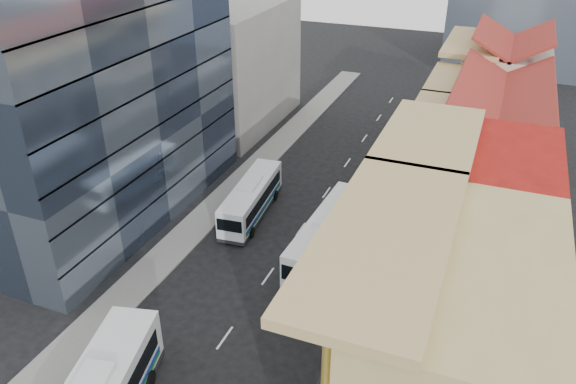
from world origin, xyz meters
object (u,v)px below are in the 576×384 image
at_px(office_tower, 84,42).
at_px(bus_right, 328,236).
at_px(shophouse_tan, 453,362).
at_px(bus_left_far, 251,198).

distance_m(office_tower, bus_right, 24.19).
bearing_deg(bus_right, shophouse_tan, -50.71).
bearing_deg(bus_left_far, bus_right, -28.79).
bearing_deg(office_tower, bus_left_far, 16.81).
relative_size(shophouse_tan, bus_left_far, 1.34).
relative_size(bus_left_far, bus_right, 0.86).
distance_m(shophouse_tan, bus_right, 18.12).
distance_m(bus_left_far, bus_right, 8.99).
distance_m(shophouse_tan, office_tower, 35.19).
bearing_deg(bus_right, office_tower, -177.47).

